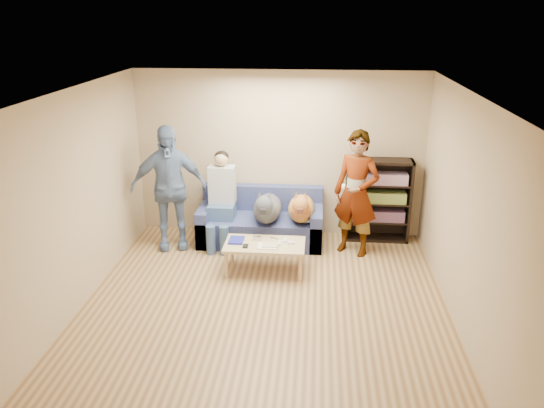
# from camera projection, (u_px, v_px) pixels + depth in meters

# --- Properties ---
(ground) EXTENTS (5.00, 5.00, 0.00)m
(ground) POSITION_uv_depth(u_px,v_px,m) (263.00, 312.00, 6.41)
(ground) COLOR brown
(ground) RESTS_ON ground
(ceiling) EXTENTS (5.00, 5.00, 0.00)m
(ceiling) POSITION_uv_depth(u_px,v_px,m) (262.00, 95.00, 5.51)
(ceiling) COLOR white
(ceiling) RESTS_ON ground
(wall_back) EXTENTS (4.50, 0.00, 4.50)m
(wall_back) POSITION_uv_depth(u_px,v_px,m) (279.00, 154.00, 8.29)
(wall_back) COLOR tan
(wall_back) RESTS_ON ground
(wall_front) EXTENTS (4.50, 0.00, 4.50)m
(wall_front) POSITION_uv_depth(u_px,v_px,m) (225.00, 343.00, 3.62)
(wall_front) COLOR tan
(wall_front) RESTS_ON ground
(wall_left) EXTENTS (0.00, 5.00, 5.00)m
(wall_left) POSITION_uv_depth(u_px,v_px,m) (70.00, 206.00, 6.14)
(wall_left) COLOR tan
(wall_left) RESTS_ON ground
(wall_right) EXTENTS (0.00, 5.00, 5.00)m
(wall_right) POSITION_uv_depth(u_px,v_px,m) (468.00, 218.00, 5.77)
(wall_right) COLOR tan
(wall_right) RESTS_ON ground
(blanket) EXTENTS (0.37, 0.31, 0.13)m
(blanket) POSITION_uv_depth(u_px,v_px,m) (306.00, 217.00, 7.98)
(blanket) COLOR #BCBDC1
(blanket) RESTS_ON sofa
(person_standing_right) EXTENTS (0.80, 0.70, 1.86)m
(person_standing_right) POSITION_uv_depth(u_px,v_px,m) (356.00, 194.00, 7.67)
(person_standing_right) COLOR gray
(person_standing_right) RESTS_ON ground
(person_standing_left) EXTENTS (1.19, 0.73, 1.90)m
(person_standing_left) POSITION_uv_depth(u_px,v_px,m) (169.00, 188.00, 7.86)
(person_standing_left) COLOR #6F87B3
(person_standing_left) RESTS_ON ground
(held_controller) EXTENTS (0.06, 0.13, 0.03)m
(held_controller) POSITION_uv_depth(u_px,v_px,m) (343.00, 186.00, 7.44)
(held_controller) COLOR white
(held_controller) RESTS_ON person_standing_right
(notebook_blue) EXTENTS (0.20, 0.26, 0.03)m
(notebook_blue) POSITION_uv_depth(u_px,v_px,m) (236.00, 240.00, 7.34)
(notebook_blue) COLOR #1B2099
(notebook_blue) RESTS_ON coffee_table
(papers) EXTENTS (0.26, 0.20, 0.02)m
(papers) POSITION_uv_depth(u_px,v_px,m) (268.00, 246.00, 7.16)
(papers) COLOR white
(papers) RESTS_ON coffee_table
(magazine) EXTENTS (0.22, 0.17, 0.01)m
(magazine) POSITION_uv_depth(u_px,v_px,m) (270.00, 245.00, 7.17)
(magazine) COLOR #BFB999
(magazine) RESTS_ON coffee_table
(camera_silver) EXTENTS (0.11, 0.06, 0.05)m
(camera_silver) POSITION_uv_depth(u_px,v_px,m) (257.00, 238.00, 7.37)
(camera_silver) COLOR #B4B3B8
(camera_silver) RESTS_ON coffee_table
(controller_a) EXTENTS (0.04, 0.13, 0.03)m
(controller_a) POSITION_uv_depth(u_px,v_px,m) (286.00, 240.00, 7.33)
(controller_a) COLOR silver
(controller_a) RESTS_ON coffee_table
(controller_b) EXTENTS (0.09, 0.06, 0.03)m
(controller_b) POSITION_uv_depth(u_px,v_px,m) (291.00, 243.00, 7.25)
(controller_b) COLOR silver
(controller_b) RESTS_ON coffee_table
(headphone_cup_a) EXTENTS (0.07, 0.07, 0.02)m
(headphone_cup_a) POSITION_uv_depth(u_px,v_px,m) (279.00, 244.00, 7.22)
(headphone_cup_a) COLOR silver
(headphone_cup_a) RESTS_ON coffee_table
(headphone_cup_b) EXTENTS (0.07, 0.07, 0.02)m
(headphone_cup_b) POSITION_uv_depth(u_px,v_px,m) (280.00, 242.00, 7.30)
(headphone_cup_b) COLOR silver
(headphone_cup_b) RESTS_ON coffee_table
(pen_orange) EXTENTS (0.13, 0.06, 0.01)m
(pen_orange) POSITION_uv_depth(u_px,v_px,m) (262.00, 248.00, 7.11)
(pen_orange) COLOR orange
(pen_orange) RESTS_ON coffee_table
(pen_black) EXTENTS (0.13, 0.08, 0.01)m
(pen_black) POSITION_uv_depth(u_px,v_px,m) (275.00, 238.00, 7.42)
(pen_black) COLOR black
(pen_black) RESTS_ON coffee_table
(wallet) EXTENTS (0.07, 0.12, 0.02)m
(wallet) POSITION_uv_depth(u_px,v_px,m) (245.00, 246.00, 7.17)
(wallet) COLOR black
(wallet) RESTS_ON coffee_table
(sofa) EXTENTS (1.90, 0.85, 0.82)m
(sofa) POSITION_uv_depth(u_px,v_px,m) (261.00, 224.00, 8.29)
(sofa) COLOR #515B93
(sofa) RESTS_ON ground
(person_seated) EXTENTS (0.40, 0.73, 1.47)m
(person_seated) POSITION_uv_depth(u_px,v_px,m) (221.00, 196.00, 8.05)
(person_seated) COLOR #3F628B
(person_seated) RESTS_ON sofa
(dog_gray) EXTENTS (0.42, 1.25, 0.61)m
(dog_gray) POSITION_uv_depth(u_px,v_px,m) (267.00, 208.00, 7.92)
(dog_gray) COLOR #4C4D56
(dog_gray) RESTS_ON sofa
(dog_tan) EXTENTS (0.40, 1.16, 0.58)m
(dog_tan) POSITION_uv_depth(u_px,v_px,m) (301.00, 208.00, 7.95)
(dog_tan) COLOR #C0883A
(dog_tan) RESTS_ON sofa
(coffee_table) EXTENTS (1.10, 0.60, 0.42)m
(coffee_table) POSITION_uv_depth(u_px,v_px,m) (265.00, 247.00, 7.28)
(coffee_table) COLOR tan
(coffee_table) RESTS_ON ground
(bookshelf) EXTENTS (1.00, 0.34, 1.30)m
(bookshelf) POSITION_uv_depth(u_px,v_px,m) (378.00, 198.00, 8.22)
(bookshelf) COLOR black
(bookshelf) RESTS_ON ground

